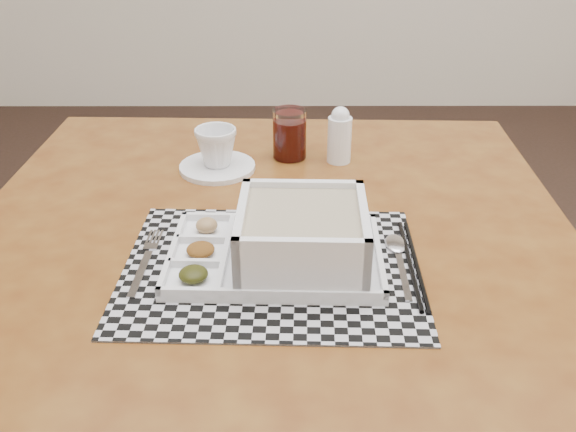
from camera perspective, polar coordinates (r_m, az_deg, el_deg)
The scene contains 11 objects.
floor at distance 1.78m, azimuth 7.50°, elevation -18.05°, with size 5.00×5.00×0.00m, color black.
dining_table at distance 1.12m, azimuth -1.59°, elevation -4.42°, with size 1.05×1.05×0.76m.
placemat at distance 0.97m, azimuth -1.44°, elevation -4.59°, with size 0.44×0.35×0.00m, color #B0B0B8.
serving_tray at distance 0.95m, azimuth 0.53°, elevation -2.40°, with size 0.33×0.23×0.10m.
fork at distance 1.00m, azimuth -12.56°, elevation -3.82°, with size 0.02×0.19×0.00m.
spoon at distance 1.02m, azimuth 9.68°, elevation -2.83°, with size 0.04×0.18×0.01m.
chopsticks at distance 0.99m, azimuth 11.04°, elevation -4.14°, with size 0.02×0.24×0.01m.
saucer at distance 1.28m, azimuth -6.30°, elevation 4.34°, with size 0.15×0.15×0.01m, color white.
cup at distance 1.26m, azimuth -6.40°, elevation 6.11°, with size 0.08×0.08×0.08m, color white.
juice_glass at distance 1.31m, azimuth 0.14°, elevation 7.13°, with size 0.07×0.07×0.10m.
creamer_bottle at distance 1.29m, azimuth 4.61°, elevation 7.14°, with size 0.05×0.05×0.12m.
Camera 1 is at (-0.22, -1.20, 1.30)m, focal length 40.00 mm.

